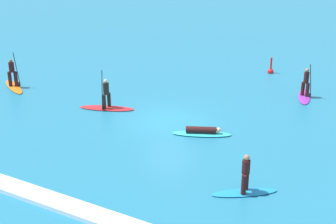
{
  "coord_description": "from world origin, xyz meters",
  "views": [
    {
      "loc": [
        11.74,
        -21.11,
        10.5
      ],
      "look_at": [
        0.0,
        0.0,
        0.5
      ],
      "focal_mm": 53.82,
      "sensor_mm": 36.0,
      "label": 1
    }
  ],
  "objects_px": {
    "surfer_on_red_board": "(107,102)",
    "surfer_on_purple_board": "(305,90)",
    "surfer_on_blue_board": "(245,183)",
    "surfer_on_teal_board": "(202,132)",
    "surfer_on_orange_board": "(13,81)",
    "marker_buoy": "(271,70)"
  },
  "relations": [
    {
      "from": "surfer_on_red_board",
      "to": "surfer_on_purple_board",
      "type": "xyz_separation_m",
      "value": [
        9.08,
        7.16,
        0.04
      ]
    },
    {
      "from": "surfer_on_blue_board",
      "to": "surfer_on_red_board",
      "type": "bearing_deg",
      "value": 118.1
    },
    {
      "from": "surfer_on_blue_board",
      "to": "surfer_on_teal_board",
      "type": "height_order",
      "value": "surfer_on_blue_board"
    },
    {
      "from": "surfer_on_red_board",
      "to": "surfer_on_blue_board",
      "type": "bearing_deg",
      "value": 133.91
    },
    {
      "from": "surfer_on_orange_board",
      "to": "surfer_on_red_board",
      "type": "xyz_separation_m",
      "value": [
        7.08,
        -0.09,
        -0.05
      ]
    },
    {
      "from": "surfer_on_red_board",
      "to": "marker_buoy",
      "type": "relative_size",
      "value": 2.68
    },
    {
      "from": "surfer_on_blue_board",
      "to": "surfer_on_orange_board",
      "type": "relative_size",
      "value": 0.87
    },
    {
      "from": "surfer_on_red_board",
      "to": "surfer_on_orange_board",
      "type": "bearing_deg",
      "value": -21.82
    },
    {
      "from": "surfer_on_blue_board",
      "to": "surfer_on_red_board",
      "type": "height_order",
      "value": "surfer_on_red_board"
    },
    {
      "from": "surfer_on_red_board",
      "to": "marker_buoy",
      "type": "distance_m",
      "value": 12.11
    },
    {
      "from": "surfer_on_purple_board",
      "to": "surfer_on_blue_board",
      "type": "bearing_deg",
      "value": -11.16
    },
    {
      "from": "surfer_on_blue_board",
      "to": "surfer_on_orange_board",
      "type": "height_order",
      "value": "surfer_on_orange_board"
    },
    {
      "from": "surfer_on_orange_board",
      "to": "marker_buoy",
      "type": "bearing_deg",
      "value": 69.49
    },
    {
      "from": "surfer_on_purple_board",
      "to": "marker_buoy",
      "type": "relative_size",
      "value": 2.38
    },
    {
      "from": "surfer_on_red_board",
      "to": "surfer_on_teal_board",
      "type": "relative_size",
      "value": 1.08
    },
    {
      "from": "surfer_on_blue_board",
      "to": "surfer_on_purple_board",
      "type": "height_order",
      "value": "surfer_on_purple_board"
    },
    {
      "from": "surfer_on_blue_board",
      "to": "surfer_on_purple_board",
      "type": "xyz_separation_m",
      "value": [
        -0.78,
        11.75,
        -0.02
      ]
    },
    {
      "from": "surfer_on_blue_board",
      "to": "marker_buoy",
      "type": "distance_m",
      "value": 15.7
    },
    {
      "from": "surfer_on_orange_board",
      "to": "surfer_on_purple_board",
      "type": "distance_m",
      "value": 17.65
    },
    {
      "from": "surfer_on_purple_board",
      "to": "marker_buoy",
      "type": "bearing_deg",
      "value": -151.83
    },
    {
      "from": "surfer_on_orange_board",
      "to": "marker_buoy",
      "type": "xyz_separation_m",
      "value": [
        12.95,
        10.5,
        -0.26
      ]
    },
    {
      "from": "surfer_on_blue_board",
      "to": "surfer_on_purple_board",
      "type": "bearing_deg",
      "value": 56.86
    }
  ]
}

